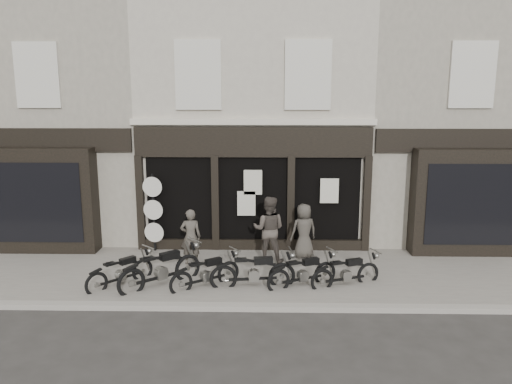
{
  "coord_description": "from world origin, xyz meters",
  "views": [
    {
      "loc": [
        0.4,
        -11.94,
        4.9
      ],
      "look_at": [
        0.12,
        1.6,
        2.19
      ],
      "focal_mm": 35.0,
      "sensor_mm": 36.0,
      "label": 1
    }
  ],
  "objects_px": {
    "motorcycle_3": "(254,274)",
    "motorcycle_4": "(303,275)",
    "motorcycle_0": "(121,274)",
    "advert_sign_post": "(154,216)",
    "man_right": "(304,231)",
    "motorcycle_2": "(206,276)",
    "man_centre": "(269,229)",
    "motorcycle_1": "(161,272)",
    "motorcycle_5": "(346,275)",
    "man_left": "(191,237)"
  },
  "relations": [
    {
      "from": "motorcycle_0",
      "to": "advert_sign_post",
      "type": "height_order",
      "value": "advert_sign_post"
    },
    {
      "from": "motorcycle_5",
      "to": "advert_sign_post",
      "type": "height_order",
      "value": "advert_sign_post"
    },
    {
      "from": "motorcycle_0",
      "to": "advert_sign_post",
      "type": "relative_size",
      "value": 0.63
    },
    {
      "from": "motorcycle_1",
      "to": "man_centre",
      "type": "height_order",
      "value": "man_centre"
    },
    {
      "from": "motorcycle_1",
      "to": "man_right",
      "type": "xyz_separation_m",
      "value": [
        3.74,
        2.19,
        0.48
      ]
    },
    {
      "from": "motorcycle_1",
      "to": "motorcycle_5",
      "type": "bearing_deg",
      "value": -39.78
    },
    {
      "from": "motorcycle_2",
      "to": "man_right",
      "type": "height_order",
      "value": "man_right"
    },
    {
      "from": "advert_sign_post",
      "to": "motorcycle_4",
      "type": "bearing_deg",
      "value": -23.26
    },
    {
      "from": "man_right",
      "to": "advert_sign_post",
      "type": "bearing_deg",
      "value": -26.77
    },
    {
      "from": "man_centre",
      "to": "motorcycle_2",
      "type": "bearing_deg",
      "value": 59.8
    },
    {
      "from": "motorcycle_1",
      "to": "man_right",
      "type": "relative_size",
      "value": 1.19
    },
    {
      "from": "motorcycle_5",
      "to": "man_left",
      "type": "xyz_separation_m",
      "value": [
        -4.16,
        1.48,
        0.55
      ]
    },
    {
      "from": "motorcycle_1",
      "to": "motorcycle_5",
      "type": "distance_m",
      "value": 4.68
    },
    {
      "from": "advert_sign_post",
      "to": "motorcycle_2",
      "type": "bearing_deg",
      "value": -47.05
    },
    {
      "from": "man_left",
      "to": "motorcycle_0",
      "type": "bearing_deg",
      "value": 38.58
    },
    {
      "from": "man_left",
      "to": "motorcycle_1",
      "type": "bearing_deg",
      "value": 65.44
    },
    {
      "from": "man_right",
      "to": "advert_sign_post",
      "type": "height_order",
      "value": "advert_sign_post"
    },
    {
      "from": "motorcycle_2",
      "to": "man_centre",
      "type": "xyz_separation_m",
      "value": [
        1.58,
        1.87,
        0.7
      ]
    },
    {
      "from": "motorcycle_2",
      "to": "motorcycle_3",
      "type": "distance_m",
      "value": 1.21
    },
    {
      "from": "motorcycle_0",
      "to": "motorcycle_5",
      "type": "bearing_deg",
      "value": -46.9
    },
    {
      "from": "motorcycle_0",
      "to": "motorcycle_1",
      "type": "xyz_separation_m",
      "value": [
        1.04,
        -0.03,
        0.08
      ]
    },
    {
      "from": "motorcycle_5",
      "to": "man_centre",
      "type": "relative_size",
      "value": 0.97
    },
    {
      "from": "motorcycle_4",
      "to": "advert_sign_post",
      "type": "bearing_deg",
      "value": 122.44
    },
    {
      "from": "motorcycle_2",
      "to": "motorcycle_3",
      "type": "relative_size",
      "value": 0.79
    },
    {
      "from": "motorcycle_1",
      "to": "motorcycle_4",
      "type": "distance_m",
      "value": 3.58
    },
    {
      "from": "motorcycle_3",
      "to": "advert_sign_post",
      "type": "distance_m",
      "value": 4.25
    },
    {
      "from": "motorcycle_1",
      "to": "advert_sign_post",
      "type": "xyz_separation_m",
      "value": [
        -0.78,
        2.74,
        0.77
      ]
    },
    {
      "from": "motorcycle_3",
      "to": "advert_sign_post",
      "type": "xyz_separation_m",
      "value": [
        -3.12,
        2.77,
        0.81
      ]
    },
    {
      "from": "man_right",
      "to": "motorcycle_0",
      "type": "bearing_deg",
      "value": 4.57
    },
    {
      "from": "motorcycle_1",
      "to": "motorcycle_2",
      "type": "bearing_deg",
      "value": -42.54
    },
    {
      "from": "motorcycle_5",
      "to": "motorcycle_1",
      "type": "bearing_deg",
      "value": 159.9
    },
    {
      "from": "man_centre",
      "to": "motorcycle_0",
      "type": "bearing_deg",
      "value": 35.81
    },
    {
      "from": "motorcycle_0",
      "to": "man_centre",
      "type": "bearing_deg",
      "value": -21.89
    },
    {
      "from": "motorcycle_2",
      "to": "motorcycle_1",
      "type": "bearing_deg",
      "value": 143.27
    },
    {
      "from": "motorcycle_5",
      "to": "man_centre",
      "type": "distance_m",
      "value": 2.71
    },
    {
      "from": "man_centre",
      "to": "advert_sign_post",
      "type": "height_order",
      "value": "advert_sign_post"
    },
    {
      "from": "man_left",
      "to": "man_centre",
      "type": "height_order",
      "value": "man_centre"
    },
    {
      "from": "advert_sign_post",
      "to": "motorcycle_3",
      "type": "bearing_deg",
      "value": -33.25
    },
    {
      "from": "motorcycle_1",
      "to": "man_right",
      "type": "bearing_deg",
      "value": -10.75
    },
    {
      "from": "motorcycle_1",
      "to": "motorcycle_4",
      "type": "height_order",
      "value": "motorcycle_1"
    },
    {
      "from": "motorcycle_5",
      "to": "advert_sign_post",
      "type": "xyz_separation_m",
      "value": [
        -5.45,
        2.64,
        0.85
      ]
    },
    {
      "from": "motorcycle_1",
      "to": "man_centre",
      "type": "xyz_separation_m",
      "value": [
        2.72,
        1.84,
        0.63
      ]
    },
    {
      "from": "motorcycle_2",
      "to": "motorcycle_4",
      "type": "height_order",
      "value": "motorcycle_4"
    },
    {
      "from": "motorcycle_0",
      "to": "motorcycle_4",
      "type": "xyz_separation_m",
      "value": [
        4.62,
        0.04,
        0.01
      ]
    },
    {
      "from": "man_left",
      "to": "motorcycle_5",
      "type": "bearing_deg",
      "value": 153.92
    },
    {
      "from": "advert_sign_post",
      "to": "man_centre",
      "type": "bearing_deg",
      "value": -6.14
    },
    {
      "from": "man_left",
      "to": "advert_sign_post",
      "type": "distance_m",
      "value": 1.76
    },
    {
      "from": "man_centre",
      "to": "motorcycle_4",
      "type": "bearing_deg",
      "value": 125.9
    },
    {
      "from": "motorcycle_3",
      "to": "man_right",
      "type": "relative_size",
      "value": 1.34
    },
    {
      "from": "motorcycle_3",
      "to": "motorcycle_4",
      "type": "distance_m",
      "value": 1.24
    }
  ]
}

